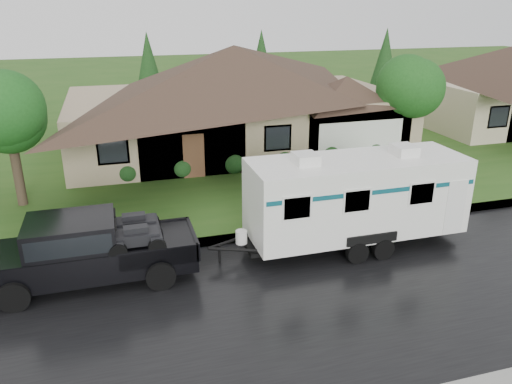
{
  "coord_description": "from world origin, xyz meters",
  "views": [
    {
      "loc": [
        -4.72,
        -13.3,
        7.92
      ],
      "look_at": [
        -0.25,
        2.0,
        1.84
      ],
      "focal_mm": 35.0,
      "sensor_mm": 36.0,
      "label": 1
    }
  ],
  "objects": [
    {
      "name": "road",
      "position": [
        0.0,
        -2.0,
        0.01
      ],
      "size": [
        140.0,
        8.0,
        0.01
      ],
      "primitive_type": "cube",
      "color": "black",
      "rests_on": "ground"
    },
    {
      "name": "curb",
      "position": [
        0.0,
        2.25,
        0.07
      ],
      "size": [
        140.0,
        0.5,
        0.15
      ],
      "primitive_type": "cube",
      "color": "gray",
      "rests_on": "ground"
    },
    {
      "name": "tree_left_green",
      "position": [
        -8.59,
        7.6,
        3.86
      ],
      "size": [
        3.23,
        3.23,
        5.35
      ],
      "color": "#382B1E",
      "rests_on": "lawn"
    },
    {
      "name": "tree_right_green",
      "position": [
        10.09,
        9.29,
        3.76
      ],
      "size": [
        3.14,
        3.14,
        5.2
      ],
      "color": "#382B1E",
      "rests_on": "lawn"
    },
    {
      "name": "pickup_truck",
      "position": [
        -5.91,
        0.76,
        1.11
      ],
      "size": [
        6.24,
        2.37,
        2.08
      ],
      "color": "black",
      "rests_on": "ground"
    },
    {
      "name": "lawn",
      "position": [
        0.0,
        15.0,
        0.07
      ],
      "size": [
        140.0,
        26.0,
        0.15
      ],
      "primitive_type": "cube",
      "color": "#2A5319",
      "rests_on": "ground"
    },
    {
      "name": "shrub_row",
      "position": [
        2.0,
        9.3,
        0.65
      ],
      "size": [
        13.6,
        1.0,
        1.0
      ],
      "color": "#143814",
      "rests_on": "lawn"
    },
    {
      "name": "house_main",
      "position": [
        2.29,
        13.84,
        3.59
      ],
      "size": [
        19.44,
        10.8,
        6.9
      ],
      "color": "tan",
      "rests_on": "lawn"
    },
    {
      "name": "ground",
      "position": [
        0.0,
        0.0,
        0.0
      ],
      "size": [
        140.0,
        140.0,
        0.0
      ],
      "primitive_type": "plane",
      "color": "#2A5319",
      "rests_on": "ground"
    },
    {
      "name": "travel_trailer",
      "position": [
        2.9,
        0.76,
        1.83
      ],
      "size": [
        7.7,
        2.71,
        3.45
      ],
      "color": "white",
      "rests_on": "ground"
    }
  ]
}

